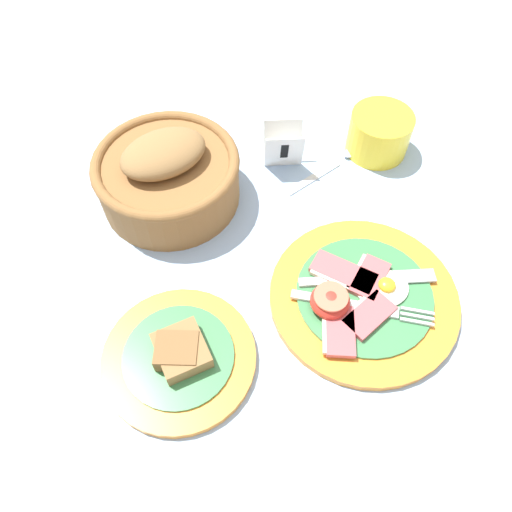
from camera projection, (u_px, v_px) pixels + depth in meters
ground_plane at (328, 327)px, 0.65m from camera, size 3.00×3.00×0.00m
breakfast_plate at (361, 297)px, 0.66m from camera, size 0.25×0.25×0.04m
bread_plate at (179, 355)px, 0.62m from camera, size 0.19×0.19×0.04m
sugar_cup at (379, 132)px, 0.80m from camera, size 0.10×0.10×0.07m
bread_basket at (168, 175)px, 0.73m from camera, size 0.21×0.21×0.11m
number_card at (284, 147)px, 0.78m from camera, size 0.07×0.06×0.07m
teaspoon_by_saucer at (348, 155)px, 0.82m from camera, size 0.18×0.10×0.01m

